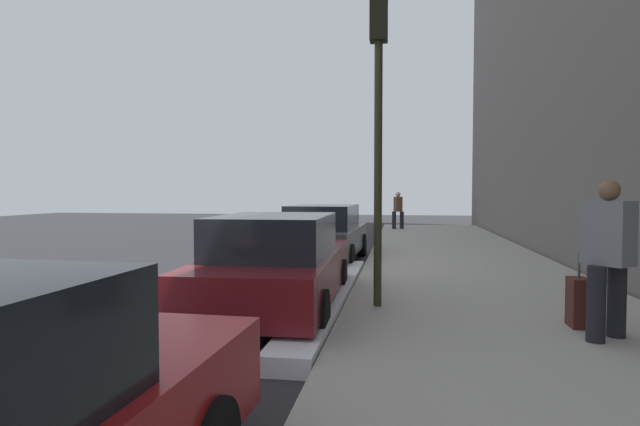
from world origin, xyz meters
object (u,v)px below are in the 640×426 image
parked_car_maroon (277,263)px  traffic_light_pole (378,98)px  pedestrian_grey_coat (608,255)px  parked_car_charcoal (324,234)px  rolling_suitcase (578,302)px  pedestrian_brown_coat (398,209)px

parked_car_maroon → traffic_light_pole: size_ratio=1.02×
parked_car_maroon → pedestrian_grey_coat: size_ratio=2.53×
pedestrian_grey_coat → parked_car_charcoal: bearing=32.1°
rolling_suitcase → pedestrian_grey_coat: bearing=-165.7°
parked_car_maroon → parked_car_charcoal: size_ratio=1.02×
pedestrian_brown_coat → pedestrian_grey_coat: size_ratio=0.91×
pedestrian_brown_coat → rolling_suitcase: pedestrian_brown_coat is taller
parked_car_charcoal → pedestrian_brown_coat: pedestrian_brown_coat is taller
parked_car_charcoal → pedestrian_brown_coat: 10.62m
parked_car_maroon → parked_car_charcoal: bearing=1.1°
pedestrian_brown_coat → pedestrian_grey_coat: bearing=-171.8°
pedestrian_grey_coat → rolling_suitcase: size_ratio=1.88×
rolling_suitcase → parked_car_maroon: bearing=79.1°
pedestrian_brown_coat → pedestrian_grey_coat: 17.59m
parked_car_charcoal → pedestrian_grey_coat: bearing=-147.9°
parked_car_charcoal → pedestrian_grey_coat: size_ratio=2.49×
parked_car_charcoal → parked_car_maroon: bearing=-178.9°
parked_car_charcoal → pedestrian_grey_coat: pedestrian_grey_coat is taller
parked_car_charcoal → traffic_light_pole: 6.38m
pedestrian_grey_coat → traffic_light_pole: (1.33, 2.71, 2.12)m
parked_car_charcoal → pedestrian_grey_coat: 8.23m
pedestrian_grey_coat → rolling_suitcase: 0.87m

